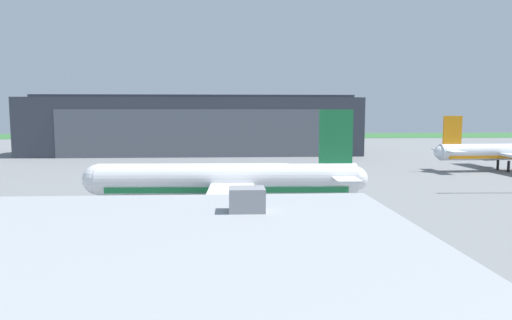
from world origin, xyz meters
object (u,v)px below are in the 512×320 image
Objects in this scene: maintenance_hangar at (195,125)px; airliner_near_left at (227,180)px; airliner_far_left at (509,152)px; terminal_block_west at (24,304)px.

airliner_near_left is at bearing -83.15° from maintenance_hangar.
maintenance_hangar reaches higher than airliner_far_left.
airliner_far_left is 0.95× the size of airliner_near_left.
terminal_block_west is (-10.07, -37.75, -0.67)m from airliner_near_left.
airliner_far_left is at bearing 46.28° from terminal_block_west.
maintenance_hangar is 93.10m from airliner_near_left.
airliner_near_left reaches higher than terminal_block_west.
maintenance_hangar is 2.89× the size of airliner_far_left.
airliner_far_left is 76.29m from airliner_near_left.
maintenance_hangar is 2.74× the size of airliner_near_left.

